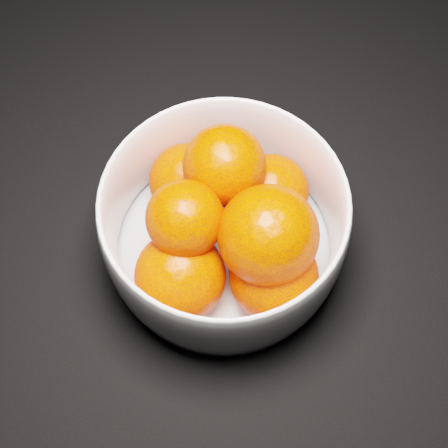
{
  "coord_description": "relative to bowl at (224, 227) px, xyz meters",
  "views": [
    {
      "loc": [
        0.01,
        -0.34,
        0.49
      ],
      "look_at": [
        -0.0,
        -0.12,
        0.05
      ],
      "focal_mm": 50.0,
      "sensor_mm": 36.0,
      "label": 1
    }
  ],
  "objects": [
    {
      "name": "ground",
      "position": [
        0.0,
        0.12,
        -0.05
      ],
      "size": [
        3.0,
        3.0,
        0.0
      ],
      "primitive_type": "cube",
      "color": "black",
      "rests_on": "ground"
    },
    {
      "name": "bowl",
      "position": [
        0.0,
        0.0,
        0.0
      ],
      "size": [
        0.19,
        0.19,
        0.09
      ],
      "rotation": [
        0.0,
        0.0,
        -0.0
      ],
      "color": "white",
      "rests_on": "ground"
    },
    {
      "name": "orange_pile",
      "position": [
        0.01,
        -0.0,
        0.01
      ],
      "size": [
        0.14,
        0.15,
        0.11
      ],
      "color": "#F83500",
      "rests_on": "bowl"
    }
  ]
}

